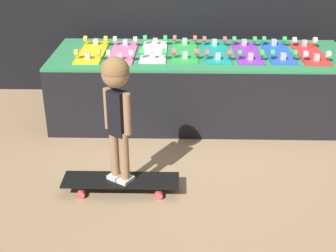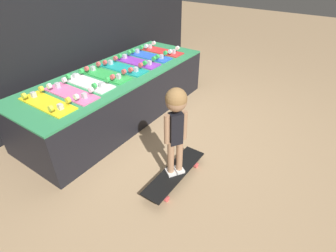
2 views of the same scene
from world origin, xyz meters
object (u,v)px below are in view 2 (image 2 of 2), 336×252
object	(u,v)px
skateboard_yellow_on_rack	(47,102)
skateboard_red_on_rack	(162,50)
skateboard_white_on_rack	(88,82)
skateboard_purple_on_rack	(137,61)
child	(176,117)
skateboard_on_floor	(175,173)
skateboard_green_on_rack	(106,74)
skateboard_blue_on_rack	(149,55)
skateboard_teal_on_rack	(123,68)
skateboard_pink_on_rack	(71,92)

from	to	relation	value
skateboard_yellow_on_rack	skateboard_red_on_rack	bearing A→B (deg)	0.02
skateboard_white_on_rack	skateboard_red_on_rack	bearing A→B (deg)	-1.45
skateboard_purple_on_rack	child	distance (m)	1.51
skateboard_white_on_rack	skateboard_on_floor	distance (m)	1.33
skateboard_purple_on_rack	skateboard_green_on_rack	bearing A→B (deg)	177.40
skateboard_yellow_on_rack	skateboard_red_on_rack	world-z (taller)	same
skateboard_purple_on_rack	skateboard_blue_on_rack	world-z (taller)	same
skateboard_red_on_rack	skateboard_on_floor	world-z (taller)	skateboard_red_on_rack
skateboard_teal_on_rack	skateboard_blue_on_rack	xyz separation A→B (m)	(0.51, 0.01, 0.00)
skateboard_green_on_rack	skateboard_blue_on_rack	size ratio (longest dim) A/B	1.00
skateboard_red_on_rack	child	world-z (taller)	child
skateboard_white_on_rack	skateboard_green_on_rack	bearing A→B (deg)	0.81
skateboard_on_floor	child	xyz separation A→B (m)	(0.00, 0.00, 0.59)
skateboard_white_on_rack	skateboard_on_floor	bearing A→B (deg)	-97.68
skateboard_teal_on_rack	skateboard_purple_on_rack	xyz separation A→B (m)	(0.26, 0.00, 0.00)
skateboard_green_on_rack	skateboard_purple_on_rack	xyz separation A→B (m)	(0.51, -0.02, 0.00)
skateboard_pink_on_rack	skateboard_on_floor	bearing A→B (deg)	-85.40
skateboard_yellow_on_rack	skateboard_on_floor	bearing A→B (deg)	-73.39
skateboard_green_on_rack	skateboard_purple_on_rack	distance (m)	0.51
skateboard_blue_on_rack	skateboard_on_floor	distance (m)	1.77
skateboard_white_on_rack	skateboard_red_on_rack	world-z (taller)	same
skateboard_teal_on_rack	skateboard_on_floor	bearing A→B (deg)	-119.71
skateboard_pink_on_rack	child	xyz separation A→B (m)	(0.09, -1.17, 0.08)
skateboard_on_floor	skateboard_pink_on_rack	bearing A→B (deg)	94.60
skateboard_green_on_rack	skateboard_purple_on_rack	bearing A→B (deg)	-2.60
skateboard_white_on_rack	skateboard_purple_on_rack	world-z (taller)	same
skateboard_blue_on_rack	skateboard_red_on_rack	size ratio (longest dim) A/B	1.00
skateboard_yellow_on_rack	skateboard_red_on_rack	distance (m)	1.80
skateboard_red_on_rack	skateboard_white_on_rack	bearing A→B (deg)	178.55
skateboard_purple_on_rack	skateboard_blue_on_rack	size ratio (longest dim) A/B	1.00
skateboard_green_on_rack	skateboard_blue_on_rack	xyz separation A→B (m)	(0.77, -0.02, 0.00)
skateboard_yellow_on_rack	skateboard_teal_on_rack	world-z (taller)	same
skateboard_purple_on_rack	child	xyz separation A→B (m)	(-0.93, -1.19, 0.08)
skateboard_white_on_rack	skateboard_purple_on_rack	size ratio (longest dim) A/B	1.00
skateboard_white_on_rack	skateboard_on_floor	world-z (taller)	skateboard_white_on_rack
skateboard_teal_on_rack	skateboard_blue_on_rack	size ratio (longest dim) A/B	1.00
skateboard_teal_on_rack	skateboard_purple_on_rack	distance (m)	0.26
skateboard_blue_on_rack	skateboard_red_on_rack	bearing A→B (deg)	-4.37
skateboard_teal_on_rack	skateboard_blue_on_rack	bearing A→B (deg)	1.10
skateboard_yellow_on_rack	skateboard_purple_on_rack	bearing A→B (deg)	0.59
skateboard_white_on_rack	skateboard_teal_on_rack	distance (m)	0.51
skateboard_pink_on_rack	child	size ratio (longest dim) A/B	0.74
skateboard_pink_on_rack	skateboard_on_floor	distance (m)	1.28
skateboard_pink_on_rack	skateboard_purple_on_rack	world-z (taller)	same
skateboard_white_on_rack	skateboard_blue_on_rack	distance (m)	1.03
skateboard_teal_on_rack	skateboard_on_floor	distance (m)	1.46
skateboard_pink_on_rack	child	bearing A→B (deg)	-85.40
skateboard_blue_on_rack	skateboard_purple_on_rack	bearing A→B (deg)	-178.47
skateboard_yellow_on_rack	skateboard_white_on_rack	xyz separation A→B (m)	(0.51, 0.03, 0.00)
skateboard_purple_on_rack	skateboard_on_floor	distance (m)	1.60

